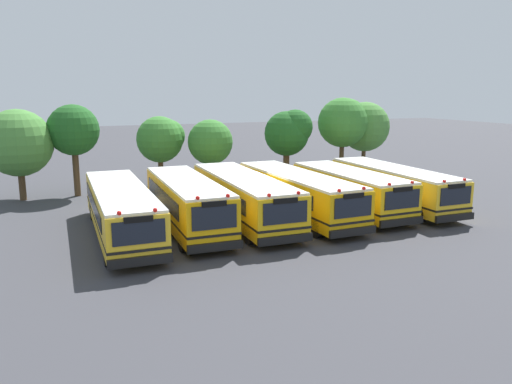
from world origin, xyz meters
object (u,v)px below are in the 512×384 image
at_px(school_bus_3, 297,193).
at_px(tree_2, 162,139).
at_px(tree_0, 18,141).
at_px(tree_6, 365,127).
at_px(school_bus_2, 243,196).
at_px(school_bus_4, 350,190).
at_px(school_bus_0, 121,209).
at_px(tree_3, 211,143).
at_px(school_bus_1, 187,202).
at_px(tree_5, 344,121).
at_px(tree_4, 289,132).
at_px(school_bus_5, 393,185).
at_px(tree_1, 71,130).

xyz_separation_m(school_bus_3, tree_2, (-4.82, 12.14, 2.13)).
distance_m(tree_0, tree_6, 25.60).
xyz_separation_m(tree_2, tree_6, (16.13, -2.07, 0.57)).
height_order(school_bus_2, tree_2, tree_2).
relative_size(school_bus_4, tree_0, 1.61).
height_order(school_bus_0, tree_6, tree_6).
distance_m(school_bus_0, tree_3, 13.37).
height_order(school_bus_2, school_bus_3, school_bus_2).
height_order(tree_0, tree_2, tree_0).
bearing_deg(tree_2, school_bus_3, -68.33).
height_order(school_bus_4, tree_6, tree_6).
bearing_deg(school_bus_1, tree_5, -146.09).
xyz_separation_m(school_bus_1, school_bus_4, (9.62, 0.04, -0.09)).
relative_size(school_bus_2, tree_4, 1.99).
height_order(tree_2, tree_5, tree_5).
xyz_separation_m(school_bus_3, school_bus_5, (6.53, 0.04, -0.03)).
height_order(school_bus_1, tree_0, tree_0).
bearing_deg(school_bus_3, school_bus_0, -0.73).
xyz_separation_m(school_bus_4, tree_4, (0.80, 9.54, 2.58)).
distance_m(tree_3, tree_6, 12.99).
relative_size(tree_3, tree_4, 0.88).
height_order(school_bus_5, tree_0, tree_0).
xyz_separation_m(school_bus_1, tree_1, (-4.75, 11.03, 2.98)).
bearing_deg(tree_3, tree_2, 153.01).
xyz_separation_m(school_bus_1, tree_6, (17.62, 10.31, 2.64)).
bearing_deg(tree_5, tree_1, 176.13).
xyz_separation_m(school_bus_2, school_bus_4, (6.43, -0.37, -0.04)).
height_order(school_bus_2, tree_1, tree_1).
distance_m(school_bus_3, tree_1, 15.74).
bearing_deg(school_bus_4, tree_3, -65.86).
height_order(school_bus_0, tree_5, tree_5).
bearing_deg(school_bus_2, tree_2, -80.52).
bearing_deg(tree_0, school_bus_5, -27.25).
height_order(school_bus_2, tree_3, tree_3).
bearing_deg(school_bus_5, tree_0, -26.47).
relative_size(tree_0, tree_5, 0.91).
distance_m(school_bus_5, tree_0, 23.53).
bearing_deg(tree_0, tree_1, 0.46).
bearing_deg(tree_6, tree_5, -165.31).
bearing_deg(school_bus_0, school_bus_1, 178.58).
bearing_deg(tree_0, tree_6, -1.54).
distance_m(tree_1, tree_5, 19.99).
relative_size(school_bus_5, tree_1, 1.73).
distance_m(school_bus_1, tree_2, 12.64).
distance_m(school_bus_0, tree_5, 21.00).
bearing_deg(tree_3, tree_1, 178.38).
height_order(school_bus_5, tree_6, tree_6).
height_order(tree_0, tree_6, tree_6).
relative_size(school_bus_3, tree_6, 1.82).
bearing_deg(tree_0, tree_5, -3.27).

